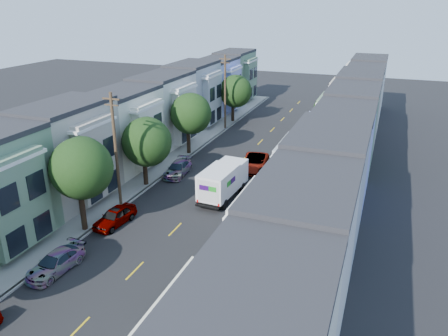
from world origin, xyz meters
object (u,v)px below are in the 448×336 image
Objects in this scene: tree_b at (80,168)px; lead_sedan at (255,163)px; tree_e at (235,91)px; parked_left_d at (178,169)px; tree_far_r at (324,109)px; utility_pole_far at (225,92)px; tree_d at (190,114)px; parked_left_c at (115,217)px; parked_right_a at (187,298)px; tree_c at (146,142)px; parked_right_d at (304,134)px; utility_pole_near at (116,151)px; parked_right_b at (224,246)px; parked_right_c at (286,160)px; fedex_truck at (223,180)px; parked_left_b at (56,263)px.

tree_b is 19.74m from lead_sedan.
parked_left_d is (1.40, -21.56, -3.88)m from tree_e.
tree_e is 21.95m from parked_left_d.
parked_left_d is at bearing -121.46° from tree_far_r.
tree_d is at bearing -90.01° from utility_pole_far.
tree_b is 34.64m from tree_e.
tree_b is 5.09m from parked_left_c.
parked_right_a is (11.20, -36.18, -4.41)m from utility_pole_far.
utility_pole_far reaches higher than tree_c.
lead_sedan reaches higher than parked_right_d.
tree_e is 1.59× the size of parked_left_c.
utility_pole_far reaches higher than tree_far_r.
tree_b is at bearing -90.03° from utility_pole_near.
tree_d is 1.41× the size of tree_far_r.
tree_far_r is 1.38× the size of parked_right_b.
tree_far_r is 13.21m from parked_right_c.
tree_far_r is at bearing -9.82° from tree_e.
parked_right_c is at bearing 31.38° from lead_sedan.
tree_far_r is at bearing 74.69° from parked_left_c.
parked_right_c is at bearing 53.24° from utility_pole_near.
tree_e is 0.69× the size of utility_pole_far.
parked_right_a is (11.20, -10.18, -4.41)m from utility_pole_near.
lead_sedan is at bearing 88.54° from fedex_truck.
fedex_truck is at bearing 51.21° from tree_b.
utility_pole_near is 9.80m from fedex_truck.
parked_left_b reaches higher than parked_right_b.
tree_b reaches higher than tree_c.
tree_d is 18.21m from parked_left_c.
fedex_truck is at bearing -51.65° from tree_d.
fedex_truck reaches higher than parked_left_b.
parked_right_b is at bearing -64.93° from fedex_truck.
utility_pole_far is 1.57× the size of fedex_truck.
utility_pole_far reaches higher than parked_right_b.
utility_pole_near is (0.00, -30.01, 0.60)m from tree_e.
fedex_truck is at bearing 70.84° from parked_left_b.
tree_e is (0.00, 34.63, -0.75)m from tree_b.
parked_left_d is 1.00× the size of parked_right_c.
tree_far_r is 38.06m from parked_right_a.
parked_right_a is at bearing -53.30° from tree_c.
tree_c is 1.85× the size of parked_right_b.
parked_right_d reaches higher than parked_left_b.
parked_left_c is at bearing 49.97° from tree_b.
parked_right_a is (11.20, -24.90, -4.13)m from tree_d.
parked_left_d is (1.40, 3.60, -3.83)m from tree_c.
parked_left_b is at bearing -84.28° from parked_left_c.
tree_b is at bearing -90.00° from tree_c.
tree_e is 12.75m from parked_right_d.
fedex_truck is 1.35× the size of parked_right_d.
fedex_truck is at bearing -69.86° from utility_pole_far.
parked_left_d is at bearing 154.72° from fedex_truck.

